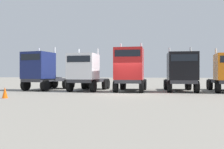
# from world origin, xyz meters

# --- Properties ---
(ground) EXTENTS (200.00, 200.00, 0.00)m
(ground) POSITION_xyz_m (0.00, 0.00, 0.00)
(ground) COLOR gray
(semi_truck_navy) EXTENTS (3.43, 6.36, 4.26)m
(semi_truck_navy) POSITION_xyz_m (-8.68, 3.45, 1.91)
(semi_truck_navy) COLOR #333338
(semi_truck_navy) RESTS_ON ground
(semi_truck_white) EXTENTS (2.80, 6.21, 4.00)m
(semi_truck_white) POSITION_xyz_m (-4.14, 3.12, 1.78)
(semi_truck_white) COLOR #333338
(semi_truck_white) RESTS_ON ground
(semi_truck_red) EXTENTS (2.55, 6.26, 4.41)m
(semi_truck_red) POSITION_xyz_m (-0.00, 3.01, 1.97)
(semi_truck_red) COLOR #333338
(semi_truck_red) RESTS_ON ground
(semi_truck_black) EXTENTS (2.76, 6.17, 4.03)m
(semi_truck_black) POSITION_xyz_m (4.47, 3.85, 1.82)
(semi_truck_black) COLOR #333338
(semi_truck_black) RESTS_ON ground
(traffic_cone_far) EXTENTS (0.36, 0.36, 0.73)m
(traffic_cone_far) POSITION_xyz_m (-7.33, -4.21, 0.36)
(traffic_cone_far) COLOR #F2590C
(traffic_cone_far) RESTS_ON ground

